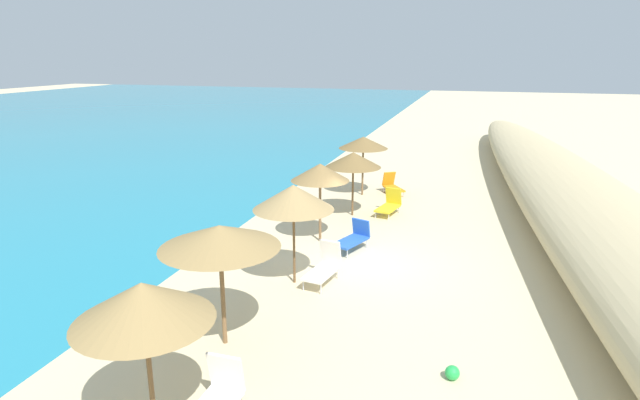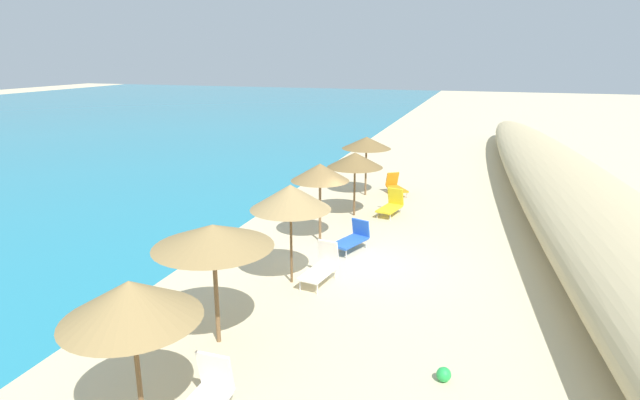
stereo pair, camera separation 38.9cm
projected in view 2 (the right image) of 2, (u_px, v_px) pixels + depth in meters
name	position (u px, v px, depth m)	size (l,w,h in m)	color
ground_plane	(362.00, 264.00, 16.17)	(160.00, 160.00, 0.00)	beige
dune_ridge	(622.00, 247.00, 14.65)	(55.54, 4.21, 2.08)	#C9B586
beach_umbrella_0	(130.00, 300.00, 8.31)	(2.26, 2.26, 2.82)	brown
beach_umbrella_1	(213.00, 236.00, 11.15)	(2.61, 2.61, 2.77)	brown
beach_umbrella_2	(290.00, 197.00, 14.21)	(2.23, 2.23, 2.85)	brown
beach_umbrella_3	(320.00, 172.00, 17.50)	(1.97, 1.97, 2.72)	brown
beach_umbrella_4	(355.00, 160.00, 20.43)	(2.19, 2.19, 2.55)	brown
beach_umbrella_5	(366.00, 143.00, 23.40)	(2.20, 2.20, 2.68)	brown
lounge_chair_0	(391.00, 205.00, 21.02)	(1.49, 0.93, 1.01)	yellow
lounge_chair_1	(396.00, 186.00, 24.06)	(1.43, 1.23, 0.96)	orange
lounge_chair_2	(204.00, 398.00, 9.22)	(1.43, 0.70, 1.07)	white
lounge_chair_3	(322.00, 266.00, 14.77)	(1.48, 0.85, 1.13)	white
lounge_chair_4	(353.00, 238.00, 17.21)	(1.55, 1.09, 0.94)	blue
beach_ball	(444.00, 374.00, 10.35)	(0.29, 0.29, 0.29)	green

